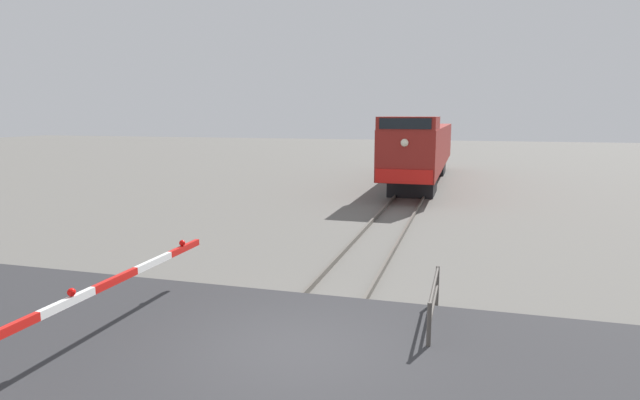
{
  "coord_description": "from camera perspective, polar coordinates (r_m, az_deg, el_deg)",
  "views": [
    {
      "loc": [
        2.83,
        -8.11,
        4.18
      ],
      "look_at": [
        -0.86,
        4.87,
        1.98
      ],
      "focal_mm": 29.58,
      "sensor_mm": 36.0,
      "label": 1
    }
  ],
  "objects": [
    {
      "name": "rail_track_right",
      "position": [
        9.33,
        1.19,
        -16.82
      ],
      "size": [
        0.08,
        80.0,
        0.15
      ],
      "primitive_type": "cube",
      "color": "#59544C",
      "rests_on": "ground_plane"
    },
    {
      "name": "road_surface",
      "position": [
        9.52,
        -3.17,
        -16.28
      ],
      "size": [
        36.0,
        5.72,
        0.15
      ],
      "primitive_type": "cube",
      "color": "#2D2D30",
      "rests_on": "ground_plane"
    },
    {
      "name": "crossing_gate",
      "position": [
        9.12,
        -30.0,
        -13.43
      ],
      "size": [
        0.36,
        6.89,
        1.34
      ],
      "color": "silver",
      "rests_on": "ground_plane"
    },
    {
      "name": "locomotive",
      "position": [
        32.95,
        10.97,
        5.51
      ],
      "size": [
        2.73,
        18.68,
        4.07
      ],
      "color": "black",
      "rests_on": "ground_plane"
    },
    {
      "name": "rail_track_left",
      "position": [
        9.76,
        -7.31,
        -15.68
      ],
      "size": [
        0.08,
        80.0,
        0.15
      ],
      "primitive_type": "cube",
      "color": "#59544C",
      "rests_on": "ground_plane"
    },
    {
      "name": "guard_railing",
      "position": [
        10.7,
        12.19,
        -10.41
      ],
      "size": [
        0.08,
        2.39,
        0.95
      ],
      "color": "#4C4742",
      "rests_on": "ground_plane"
    },
    {
      "name": "ground_plane",
      "position": [
        9.55,
        -3.16,
        -16.69
      ],
      "size": [
        160.0,
        160.0,
        0.0
      ],
      "primitive_type": "plane",
      "color": "#605E59"
    }
  ]
}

